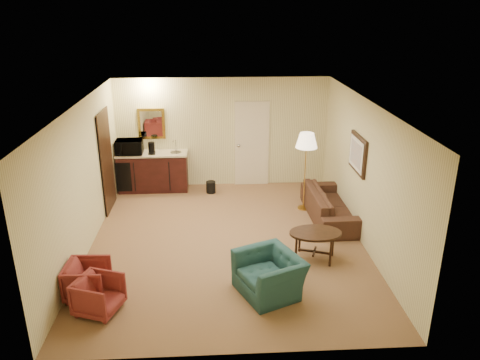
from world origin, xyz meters
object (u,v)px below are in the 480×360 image
at_px(wetbar_cabinet, 153,171).
at_px(floor_lamp, 305,172).
at_px(coffee_table, 315,245).
at_px(teal_armchair, 269,268).
at_px(rose_chair_near, 98,294).
at_px(coffee_maker, 152,148).
at_px(waste_bin, 211,187).
at_px(rose_chair_far, 87,278).
at_px(microwave, 129,145).
at_px(sofa, 330,200).

xyz_separation_m(wetbar_cabinet, floor_lamp, (3.35, -1.30, 0.39)).
distance_m(coffee_table, floor_lamp, 2.21).
height_order(teal_armchair, rose_chair_near, teal_armchair).
height_order(teal_armchair, coffee_maker, coffee_maker).
xyz_separation_m(floor_lamp, waste_bin, (-2.00, 1.03, -0.71)).
xyz_separation_m(rose_chair_near, coffee_table, (3.40, 1.30, -0.04)).
relative_size(teal_armchair, waste_bin, 3.51).
xyz_separation_m(rose_chair_far, microwave, (0.00, 4.27, 0.81)).
bearing_deg(wetbar_cabinet, waste_bin, -11.37).
xyz_separation_m(sofa, waste_bin, (-2.45, 1.55, -0.27)).
relative_size(wetbar_cabinet, floor_lamp, 0.96).
height_order(sofa, microwave, microwave).
bearing_deg(floor_lamp, coffee_maker, 160.04).
distance_m(wetbar_cabinet, coffee_table, 4.65).
xyz_separation_m(teal_armchair, coffee_maker, (-2.23, 4.29, 0.64)).
xyz_separation_m(wetbar_cabinet, coffee_maker, (0.01, -0.09, 0.60)).
distance_m(rose_chair_near, floor_lamp, 4.99).
bearing_deg(rose_chair_far, waste_bin, -22.14).
bearing_deg(sofa, waste_bin, 56.39).
distance_m(floor_lamp, microwave, 4.06).
xyz_separation_m(sofa, coffee_maker, (-3.79, 1.73, 0.66)).
distance_m(coffee_table, microwave, 5.04).
height_order(teal_armchair, floor_lamp, floor_lamp).
height_order(wetbar_cabinet, coffee_table, wetbar_cabinet).
xyz_separation_m(sofa, rose_chair_near, (-4.05, -2.90, -0.10)).
height_order(rose_chair_far, floor_lamp, floor_lamp).
relative_size(sofa, rose_chair_near, 3.44).
relative_size(rose_chair_near, coffee_table, 0.67).
relative_size(rose_chair_far, coffee_table, 0.69).
height_order(waste_bin, microwave, microwave).
xyz_separation_m(rose_chair_near, coffee_maker, (0.26, 4.63, 0.76)).
xyz_separation_m(waste_bin, coffee_maker, (-1.34, 0.18, 0.92)).
relative_size(rose_chair_near, floor_lamp, 0.35).
xyz_separation_m(coffee_table, floor_lamp, (0.20, 2.12, 0.59)).
bearing_deg(microwave, coffee_table, -44.14).
distance_m(teal_armchair, microwave, 5.17).
distance_m(wetbar_cabinet, teal_armchair, 4.92).
bearing_deg(waste_bin, rose_chair_near, -109.78).
bearing_deg(coffee_table, waste_bin, 119.71).
bearing_deg(rose_chair_far, rose_chair_near, -145.58).
height_order(floor_lamp, waste_bin, floor_lamp).
relative_size(floor_lamp, microwave, 2.81).
height_order(floor_lamp, microwave, floor_lamp).
bearing_deg(wetbar_cabinet, rose_chair_far, -96.60).
xyz_separation_m(rose_chair_far, waste_bin, (1.85, 4.05, -0.17)).
relative_size(teal_armchair, coffee_table, 1.07).
bearing_deg(coffee_maker, waste_bin, -14.57).
bearing_deg(rose_chair_near, microwave, 22.68).
bearing_deg(floor_lamp, sofa, -48.76).
bearing_deg(sofa, teal_armchair, 147.30).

